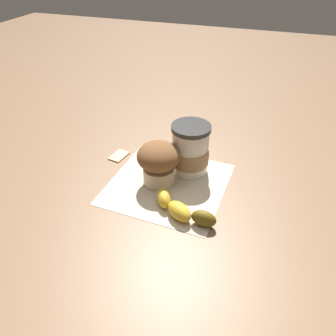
{
  "coord_description": "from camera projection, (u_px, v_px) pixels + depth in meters",
  "views": [
    {
      "loc": [
        0.54,
        0.19,
        0.45
      ],
      "look_at": [
        0.0,
        0.0,
        0.04
      ],
      "focal_mm": 35.0,
      "sensor_mm": 36.0,
      "label": 1
    }
  ],
  "objects": [
    {
      "name": "muffin",
      "position": [
        159.0,
        161.0,
        0.7
      ],
      "size": [
        0.09,
        0.09,
        0.1
      ],
      "color": "beige",
      "rests_on": "paper_napkin"
    },
    {
      "name": "banana",
      "position": [
        181.0,
        209.0,
        0.63
      ],
      "size": [
        0.08,
        0.14,
        0.03
      ],
      "color": "gold",
      "rests_on": "paper_napkin"
    },
    {
      "name": "coffee_cup",
      "position": [
        190.0,
        150.0,
        0.74
      ],
      "size": [
        0.09,
        0.09,
        0.12
      ],
      "color": "silver",
      "rests_on": "paper_napkin"
    },
    {
      "name": "ground_plane",
      "position": [
        168.0,
        184.0,
        0.73
      ],
      "size": [
        3.0,
        3.0,
        0.0
      ],
      "primitive_type": "plane",
      "color": "brown"
    },
    {
      "name": "paper_napkin",
      "position": [
        168.0,
        183.0,
        0.73
      ],
      "size": [
        0.26,
        0.26,
        0.0
      ],
      "primitive_type": "cube",
      "rotation": [
        0.0,
        0.0,
        -0.05
      ],
      "color": "beige",
      "rests_on": "ground_plane"
    },
    {
      "name": "sugar_packet",
      "position": [
        119.0,
        155.0,
        0.81
      ],
      "size": [
        0.05,
        0.04,
        0.01
      ],
      "primitive_type": "cube",
      "rotation": [
        0.0,
        0.0,
        2.97
      ],
      "color": "#E0B27F",
      "rests_on": "ground_plane"
    }
  ]
}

